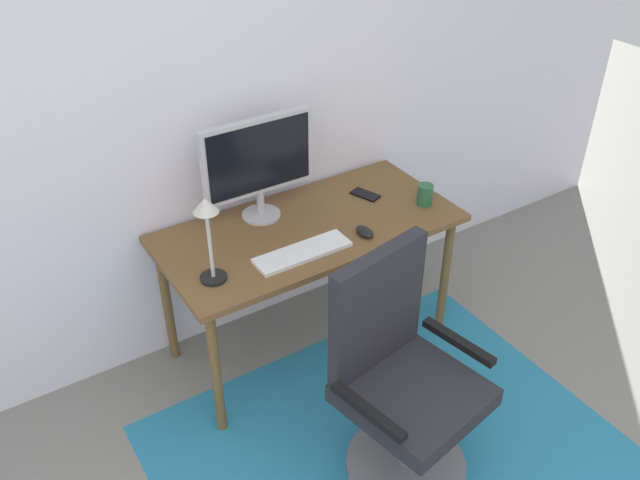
{
  "coord_description": "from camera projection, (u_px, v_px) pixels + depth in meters",
  "views": [
    {
      "loc": [
        -0.79,
        -0.39,
        2.36
      ],
      "look_at": [
        0.44,
        1.55,
        0.8
      ],
      "focal_mm": 37.78,
      "sensor_mm": 36.0,
      "label": 1
    }
  ],
  "objects": [
    {
      "name": "desk",
      "position": [
        309.0,
        238.0,
        3.1
      ],
      "size": [
        1.37,
        0.66,
        0.7
      ],
      "color": "brown",
      "rests_on": "ground"
    },
    {
      "name": "wall_back",
      "position": [
        144.0,
        97.0,
        2.76
      ],
      "size": [
        6.0,
        0.1,
        2.6
      ],
      "primitive_type": "cube",
      "color": "white",
      "rests_on": "ground"
    },
    {
      "name": "monitor",
      "position": [
        258.0,
        160.0,
        2.96
      ],
      "size": [
        0.54,
        0.18,
        0.49
      ],
      "color": "#B2B2B7",
      "rests_on": "desk"
    },
    {
      "name": "coffee_cup",
      "position": [
        425.0,
        195.0,
        3.18
      ],
      "size": [
        0.08,
        0.08,
        0.1
      ],
      "primitive_type": "cylinder",
      "color": "#275E39",
      "rests_on": "desk"
    },
    {
      "name": "area_rug",
      "position": [
        391.0,
        452.0,
        2.87
      ],
      "size": [
        1.84,
        1.49,
        0.01
      ],
      "primitive_type": "cube",
      "color": "teal",
      "rests_on": "ground"
    },
    {
      "name": "keyboard",
      "position": [
        303.0,
        252.0,
        2.86
      ],
      "size": [
        0.43,
        0.13,
        0.02
      ],
      "primitive_type": "cube",
      "color": "white",
      "rests_on": "desk"
    },
    {
      "name": "office_chair",
      "position": [
        401.0,
        390.0,
        2.6
      ],
      "size": [
        0.61,
        0.55,
        1.0
      ],
      "rotation": [
        0.0,
        0.0,
        0.19
      ],
      "color": "slate",
      "rests_on": "ground"
    },
    {
      "name": "computer_mouse",
      "position": [
        365.0,
        232.0,
        2.98
      ],
      "size": [
        0.06,
        0.1,
        0.03
      ],
      "primitive_type": "ellipsoid",
      "color": "black",
      "rests_on": "desk"
    },
    {
      "name": "cell_phone",
      "position": [
        365.0,
        195.0,
        3.28
      ],
      "size": [
        0.11,
        0.15,
        0.01
      ],
      "primitive_type": "cube",
      "rotation": [
        0.0,
        0.0,
        0.36
      ],
      "color": "black",
      "rests_on": "desk"
    },
    {
      "name": "desk_lamp",
      "position": [
        208.0,
        224.0,
        2.58
      ],
      "size": [
        0.11,
        0.11,
        0.38
      ],
      "color": "black",
      "rests_on": "desk"
    }
  ]
}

